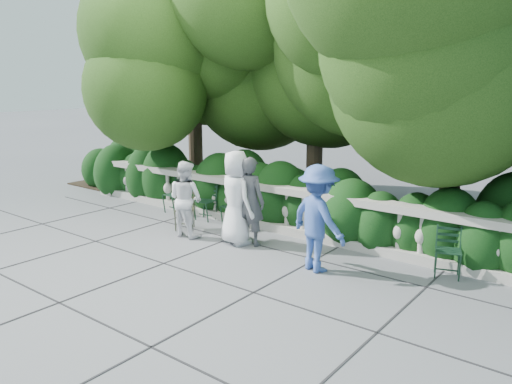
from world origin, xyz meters
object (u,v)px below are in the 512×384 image
Objects in this scene: person_casual_man at (186,199)px; person_businessman at (236,198)px; person_woman_grey at (250,201)px; person_older_blue at (318,218)px; chair_c at (202,221)px; chair_b at (227,228)px; chair_e at (446,280)px; chair_a at (170,214)px; chair_weathered at (184,231)px.

person_businessman is at bearing -168.69° from person_casual_man.
person_older_blue is at bearing 166.70° from person_woman_grey.
person_casual_man is (0.49, -0.95, 0.78)m from chair_c.
person_older_blue reaches higher than person_woman_grey.
person_casual_man is 0.87× the size of person_older_blue.
chair_c is (-0.79, 0.03, 0.00)m from chair_b.
chair_e is at bearing -151.07° from person_businessman.
chair_a is 1.00× the size of chair_b.
chair_e is 2.27m from person_older_blue.
chair_b is at bearing -0.25° from person_older_blue.
chair_a is 1.05m from chair_c.
person_casual_man is 3.12m from person_older_blue.
chair_b is 1.00× the size of chair_e.
person_woman_grey is at bearing -32.36° from chair_weathered.
chair_e is at bearing 2.72° from chair_a.
person_businessman is (1.38, 0.08, 0.92)m from chair_weathered.
chair_b is 0.49× the size of person_woman_grey.
chair_a is at bearing 175.26° from chair_c.
person_businessman is at bearing 20.43° from person_woman_grey.
person_businessman reaches higher than chair_b.
chair_c is 5.49m from chair_e.
person_older_blue reaches higher than chair_e.
person_businessman is 2.01m from person_older_blue.
person_casual_man reaches higher than chair_a.
person_woman_grey is (1.09, -0.56, 0.87)m from chair_b.
person_woman_grey is at bearing -166.93° from person_casual_man.
person_woman_grey is (0.27, 0.11, -0.05)m from person_businessman.
chair_b is 1.25m from person_casual_man.
chair_c is at bearing 3.09° from person_older_blue.
chair_weathered is 0.54× the size of person_casual_man.
chair_a is at bearing 5.10° from person_businessman.
chair_b is 0.54× the size of person_casual_man.
person_woman_grey is at bearing 169.01° from chair_e.
person_businessman is at bearing 10.52° from person_older_blue.
chair_e is 4.03m from person_businessman.
chair_a and chair_c have the same top height.
chair_e is 5.31m from chair_weathered.
person_casual_man reaches higher than chair_c.
chair_a is 3.11m from person_woman_grey.
chair_b and chair_e have the same top height.
person_woman_grey is at bearing -22.31° from chair_c.
chair_weathered is (-5.26, -0.72, 0.00)m from chair_e.
chair_e is 0.46× the size of person_businessman.
person_older_blue reaches higher than chair_a.
person_businessman is 1.18× the size of person_casual_man.
chair_c is (1.05, 0.00, 0.00)m from chair_a.
chair_e is at bearing -5.56° from chair_c.
person_woman_grey is 1.77m from person_older_blue.
chair_e is at bearing -31.12° from chair_weathered.
chair_a is 2.90m from person_businessman.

